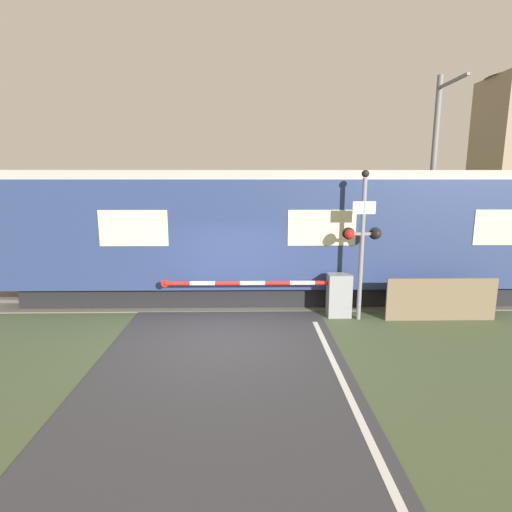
% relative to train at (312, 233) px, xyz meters
% --- Properties ---
extents(ground_plane, '(80.00, 80.00, 0.00)m').
position_rel_train_xyz_m(ground_plane, '(-2.47, -3.44, -1.94)').
color(ground_plane, '#475638').
extents(track_bed, '(36.00, 3.20, 0.13)m').
position_rel_train_xyz_m(track_bed, '(-2.47, 0.00, -1.91)').
color(track_bed, '#666056').
rests_on(track_bed, ground_plane).
extents(train, '(17.96, 3.09, 3.78)m').
position_rel_train_xyz_m(train, '(0.00, 0.00, 0.00)').
color(train, black).
rests_on(train, ground_plane).
extents(crossing_barrier, '(4.92, 0.44, 1.13)m').
position_rel_train_xyz_m(crossing_barrier, '(0.07, -1.94, -1.31)').
color(crossing_barrier, gray).
rests_on(crossing_barrier, ground_plane).
extents(signal_post, '(0.97, 0.26, 3.77)m').
position_rel_train_xyz_m(signal_post, '(0.89, -2.19, 0.20)').
color(signal_post, gray).
rests_on(signal_post, ground_plane).
extents(catenary_pole, '(0.20, 1.90, 6.98)m').
position_rel_train_xyz_m(catenary_pole, '(4.51, 2.12, 1.71)').
color(catenary_pole, slate).
rests_on(catenary_pole, ground_plane).
extents(roadside_fence, '(2.81, 0.06, 1.10)m').
position_rel_train_xyz_m(roadside_fence, '(2.95, -2.30, -1.39)').
color(roadside_fence, '#726047').
rests_on(roadside_fence, ground_plane).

